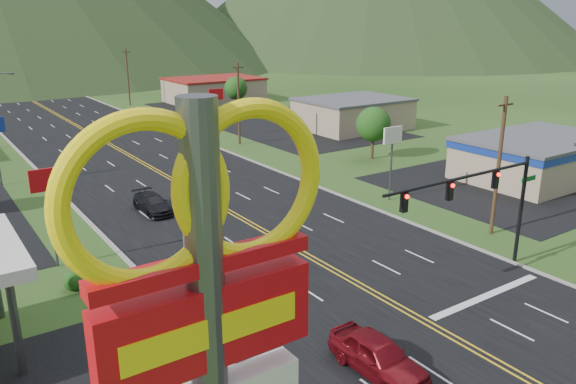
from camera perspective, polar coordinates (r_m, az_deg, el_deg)
pylon_sign at (r=9.79m, az=-7.91°, el=-18.75°), size 4.32×0.60×14.00m
traffic_signal at (r=34.40m, az=19.21°, el=-0.15°), size 13.10×0.43×7.00m
building_east_near at (r=60.10m, az=24.11°, el=3.44°), size 15.40×10.40×4.10m
building_east_mid at (r=80.82m, az=6.60°, el=7.93°), size 14.40×11.40×4.30m
building_east_far at (r=107.54m, az=-7.53°, el=10.24°), size 16.40×12.40×4.50m
pole_sign_west_a at (r=37.13m, az=-23.19°, el=0.20°), size 2.00×0.18×6.40m
pole_sign_east_a at (r=48.12m, az=10.56°, el=4.95°), size 2.00×0.18×6.40m
pole_sign_east_b at (r=73.92m, az=-7.32°, el=9.31°), size 2.00×0.18×6.40m
tree_east_a at (r=62.95m, az=8.68°, el=6.82°), size 3.84×3.84×5.82m
tree_east_b at (r=95.89m, az=-5.32°, el=10.47°), size 3.84×3.84×5.82m
utility_pole_a at (r=42.23m, az=20.61°, el=2.53°), size 1.60×0.28×10.00m
utility_pole_b at (r=69.78m, az=-5.04°, el=8.99°), size 1.60×0.28×10.00m
utility_pole_c at (r=106.23m, az=-15.96°, el=11.21°), size 1.60×0.28×10.00m
utility_pole_d at (r=144.57m, az=-21.27°, el=12.15°), size 1.60×0.28×10.00m
car_red_near at (r=25.95m, az=9.11°, el=-16.14°), size 2.13×5.07×1.71m
car_dark_mid at (r=46.60m, az=-13.59°, el=-1.18°), size 2.05×4.94×1.43m
car_red_far at (r=58.63m, az=-9.17°, el=2.85°), size 1.94×4.41×1.41m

